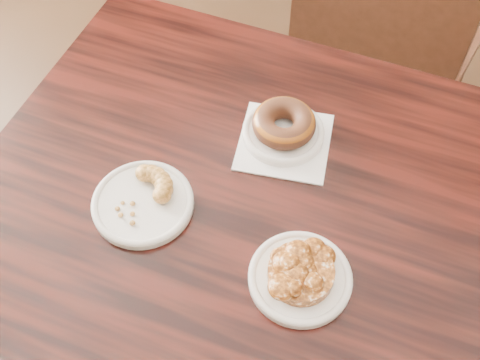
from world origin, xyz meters
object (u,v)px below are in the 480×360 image
Objects in this scene: cafe_table at (232,313)px; glazed_donut at (284,123)px; apple_fritter at (301,272)px; chair_far at (392,37)px; cruller_fragment at (141,197)px.

cafe_table is 0.46m from glazed_donut.
apple_fritter is (0.17, -0.22, -0.01)m from glazed_donut.
glazed_donut is at bearing 84.06° from cafe_table.
cruller_fragment is at bearing 83.21° from chair_far.
chair_far is (-0.07, 0.89, 0.08)m from cafe_table.
glazed_donut reaches higher than apple_fritter.
chair_far is 0.99m from apple_fritter.
chair_far is 8.71× the size of cruller_fragment.
cruller_fragment is (-0.11, -0.25, -0.01)m from glazed_donut.
apple_fritter is at bearing 5.55° from cruller_fragment.
chair_far is at bearing 103.06° from apple_fritter.
chair_far is 0.76m from glazed_donut.
glazed_donut is 1.08× the size of cruller_fragment.
cafe_table is 8.74× the size of cruller_fragment.
cafe_table is 1.00× the size of chair_far.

